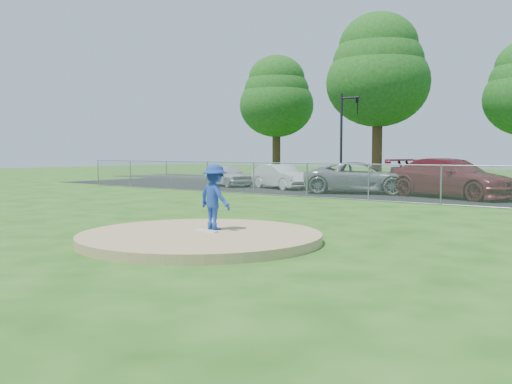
# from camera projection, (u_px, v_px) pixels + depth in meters

# --- Properties ---
(ground) EXTENTS (120.00, 120.00, 0.00)m
(ground) POSITION_uv_depth(u_px,v_px,m) (393.00, 207.00, 20.52)
(ground) COLOR #1D4E11
(ground) RESTS_ON ground
(pitchers_mound) EXTENTS (5.40, 5.40, 0.20)m
(pitchers_mound) POSITION_uv_depth(u_px,v_px,m) (200.00, 237.00, 12.67)
(pitchers_mound) COLOR tan
(pitchers_mound) RESTS_ON ground
(pitching_rubber) EXTENTS (0.60, 0.15, 0.04)m
(pitching_rubber) POSITION_uv_depth(u_px,v_px,m) (207.00, 231.00, 12.82)
(pitching_rubber) COLOR white
(pitching_rubber) RESTS_ON pitchers_mound
(chain_link_fence) EXTENTS (40.00, 0.06, 1.50)m
(chain_link_fence) POSITION_uv_depth(u_px,v_px,m) (416.00, 184.00, 22.03)
(chain_link_fence) COLOR gray
(chain_link_fence) RESTS_ON ground
(parking_lot) EXTENTS (50.00, 8.00, 0.01)m
(parking_lot) POSITION_uv_depth(u_px,v_px,m) (455.00, 196.00, 25.62)
(parking_lot) COLOR black
(parking_lot) RESTS_ON ground
(street) EXTENTS (60.00, 7.00, 0.01)m
(street) POSITION_uv_depth(u_px,v_px,m) (502.00, 188.00, 31.50)
(street) COLOR black
(street) RESTS_ON ground
(tree_far_left) EXTENTS (6.72, 6.72, 10.74)m
(tree_far_left) POSITION_uv_depth(u_px,v_px,m) (277.00, 96.00, 51.63)
(tree_far_left) COLOR #352513
(tree_far_left) RESTS_ON ground
(tree_left) EXTENTS (7.84, 7.84, 12.53)m
(tree_left) POSITION_uv_depth(u_px,v_px,m) (378.00, 70.00, 43.19)
(tree_left) COLOR #3C2516
(tree_left) RESTS_ON ground
(traffic_signal_left) EXTENTS (1.28, 0.20, 5.60)m
(traffic_signal_left) POSITION_uv_depth(u_px,v_px,m) (345.00, 130.00, 35.10)
(traffic_signal_left) COLOR black
(traffic_signal_left) RESTS_ON ground
(pitcher) EXTENTS (1.06, 0.73, 1.51)m
(pitcher) POSITION_uv_depth(u_px,v_px,m) (215.00, 197.00, 13.14)
(pitcher) COLOR navy
(pitcher) RESTS_ON pitchers_mound
(traffic_cone) EXTENTS (0.35, 0.35, 0.69)m
(traffic_cone) POSITION_uv_depth(u_px,v_px,m) (336.00, 185.00, 28.58)
(traffic_cone) COLOR orange
(traffic_cone) RESTS_ON parking_lot
(parked_car_silver) EXTENTS (4.08, 2.75, 1.29)m
(parked_car_silver) POSITION_uv_depth(u_px,v_px,m) (228.00, 175.00, 33.23)
(parked_car_silver) COLOR silver
(parked_car_silver) RESTS_ON parking_lot
(parked_car_white) EXTENTS (4.23, 2.64, 1.32)m
(parked_car_white) POSITION_uv_depth(u_px,v_px,m) (281.00, 177.00, 30.87)
(parked_car_white) COLOR silver
(parked_car_white) RESTS_ON parking_lot
(parked_car_gray) EXTENTS (5.95, 4.42, 1.50)m
(parked_car_gray) POSITION_uv_depth(u_px,v_px,m) (361.00, 178.00, 27.52)
(parked_car_gray) COLOR gray
(parked_car_gray) RESTS_ON parking_lot
(parked_car_darkred) EXTENTS (6.36, 3.99, 1.72)m
(parked_car_darkred) POSITION_uv_depth(u_px,v_px,m) (452.00, 178.00, 24.83)
(parked_car_darkred) COLOR maroon
(parked_car_darkred) RESTS_ON parking_lot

